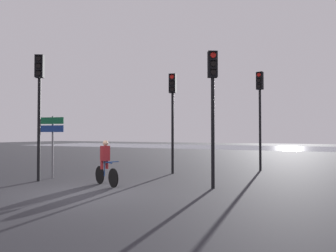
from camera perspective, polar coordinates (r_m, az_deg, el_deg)
name	(u,v)px	position (r m, az deg, el deg)	size (l,w,h in m)	color
ground_plane	(81,194)	(10.60, -14.89, -11.37)	(120.00, 120.00, 0.00)	#28282D
water_strip	(274,148)	(46.65, 17.94, -3.63)	(80.00, 16.00, 0.01)	slate
traffic_light_near_right	(213,93)	(11.32, 7.79, 5.68)	(0.40, 0.42, 4.68)	black
traffic_light_far_right	(260,103)	(17.34, 15.71, 3.96)	(0.35, 0.37, 5.02)	black
traffic_light_near_left	(39,94)	(13.88, -21.52, 5.20)	(0.40, 0.42, 4.97)	black
traffic_light_center	(173,104)	(15.38, 0.79, 3.79)	(0.36, 0.38, 4.68)	black
direction_sign_post	(52,135)	(14.57, -19.50, -1.53)	(1.09, 0.23, 2.60)	slate
cyclist	(106,163)	(12.04, -10.83, -6.27)	(1.55, 0.81, 1.62)	black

